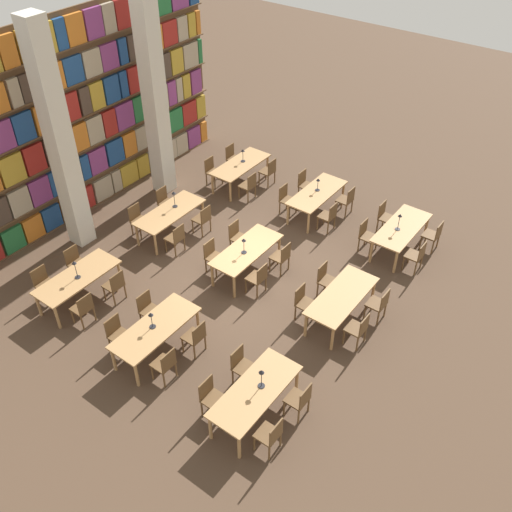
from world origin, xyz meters
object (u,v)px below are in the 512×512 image
(chair_27, at_px, (76,262))
(desk_lamp_6, at_px, (174,196))
(chair_20, at_px, (329,216))
(chair_29, at_px, (138,219))
(chair_24, at_px, (83,308))
(chair_25, at_px, (44,283))
(chair_3, at_px, (242,365))
(reading_table_7, at_px, (170,214))
(desk_lamp_1, at_px, (399,219))
(chair_19, at_px, (237,236))
(reading_table_5, at_px, (317,194))
(chair_10, at_px, (433,235))
(reading_table_6, at_px, (78,279))
(chair_23, at_px, (305,184))
(pillar_center, at_px, (154,97))
(chair_12, at_px, (165,364))
(chair_17, at_px, (213,256))
(pillar_left, at_px, (60,142))
(chair_35, at_px, (233,157))
(chair_31, at_px, (165,201))
(chair_5, at_px, (304,302))
(chair_1, at_px, (211,397))
(reading_table_3, at_px, (156,330))
(reading_table_4, at_px, (247,251))
(chair_4, at_px, (358,329))
(chair_6, at_px, (379,304))
(chair_18, at_px, (282,257))
(desk_lamp_4, at_px, (318,182))
(chair_11, at_px, (385,216))
(chair_21, at_px, (286,199))
(desk_lamp_0, at_px, (261,376))
(chair_13, at_px, (118,333))
(chair_33, at_px, (212,171))
(desk_lamp_7, at_px, (243,153))
(desk_lamp_2, at_px, (151,318))
(desk_lamp_3, at_px, (244,243))
(chair_7, at_px, (326,279))
(chair_14, at_px, (195,337))
(chair_8, at_px, (416,255))
(chair_16, at_px, (258,278))
(reading_table_1, at_px, (342,298))
(chair_30, at_px, (203,219))
(reading_table_0, at_px, (255,393))
(reading_table_8, at_px, (241,166))
(chair_26, at_px, (115,285))
(chair_15, at_px, (149,309))
(chair_22, at_px, (347,200))
(chair_9, at_px, (367,235))
(chair_2, at_px, (300,399))
(chair_32, at_px, (249,185))

(chair_27, distance_m, desk_lamp_6, 3.14)
(chair_20, bearing_deg, chair_29, 128.35)
(chair_24, bearing_deg, chair_25, 90.00)
(chair_3, relative_size, reading_table_7, 0.43)
(desk_lamp_1, bearing_deg, chair_19, 126.34)
(reading_table_5, height_order, chair_24, chair_24)
(chair_20, bearing_deg, chair_10, -71.28)
(reading_table_6, bearing_deg, chair_23, -15.23)
(pillar_center, relative_size, reading_table_7, 2.91)
(chair_12, relative_size, chair_17, 1.00)
(pillar_left, xyz_separation_m, chair_35, (5.37, -1.03, -2.52))
(chair_31, bearing_deg, chair_5, 78.50)
(reading_table_6, height_order, desk_lamp_6, desk_lamp_6)
(chair_1, xyz_separation_m, chair_24, (0.14, 3.92, 0.00))
(reading_table_3, bearing_deg, chair_29, 50.85)
(chair_5, xyz_separation_m, reading_table_4, (0.52, 2.06, 0.17))
(chair_4, bearing_deg, chair_6, 0.00)
(chair_18, distance_m, chair_35, 5.22)
(pillar_left, xyz_separation_m, chair_5, (1.12, -6.49, -2.52))
(chair_5, xyz_separation_m, desk_lamp_4, (3.87, 2.07, 0.51))
(pillar_left, distance_m, chair_11, 8.73)
(chair_12, distance_m, chair_21, 6.70)
(chair_19, bearing_deg, desk_lamp_0, 43.33)
(chair_13, relative_size, chair_33, 1.00)
(chair_29, relative_size, desk_lamp_7, 2.11)
(chair_10, xyz_separation_m, desk_lamp_2, (-7.00, 3.41, 0.53))
(reading_table_3, xyz_separation_m, desk_lamp_3, (3.14, 0.03, 0.37))
(chair_12, bearing_deg, chair_5, -21.68)
(chair_7, distance_m, chair_14, 3.52)
(desk_lamp_0, relative_size, chair_8, 0.53)
(chair_16, bearing_deg, reading_table_1, -78.08)
(chair_6, relative_size, desk_lamp_1, 1.82)
(chair_5, bearing_deg, desk_lamp_6, -99.86)
(pillar_left, relative_size, chair_30, 6.79)
(chair_14, height_order, desk_lamp_3, desk_lamp_3)
(chair_5, bearing_deg, reading_table_0, 14.03)
(chair_21, distance_m, reading_table_8, 2.08)
(chair_33, distance_m, chair_35, 1.02)
(chair_1, distance_m, chair_30, 5.97)
(chair_3, relative_size, chair_6, 1.00)
(chair_26, bearing_deg, chair_29, 34.16)
(reading_table_7, bearing_deg, reading_table_3, -140.72)
(reading_table_3, distance_m, chair_26, 2.02)
(chair_26, bearing_deg, chair_18, -38.44)
(chair_15, bearing_deg, chair_7, 140.47)
(pillar_center, bearing_deg, chair_22, -67.41)
(chair_9, height_order, reading_table_6, chair_9)
(chair_2, xyz_separation_m, chair_13, (-0.91, 4.12, 0.00))
(chair_32, relative_size, chair_33, 1.00)
(chair_35, bearing_deg, chair_14, 32.49)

